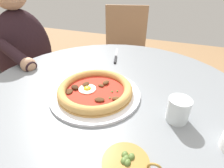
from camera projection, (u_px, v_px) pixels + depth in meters
The scene contains 8 objects.
dining_table at pixel (113, 121), 0.76m from camera, with size 1.05×1.05×0.74m.
pizza_on_plate at pixel (95, 91), 0.65m from camera, with size 0.33×0.33×0.04m.
water_glass at pixel (178, 111), 0.53m from camera, with size 0.07×0.07×0.08m.
steak_knife at pixel (116, 57), 0.94m from camera, with size 0.20×0.07×0.01m.
olive_pan at pixel (126, 164), 0.41m from camera, with size 0.11×0.14×0.04m.
diner_person at pixel (33, 81), 1.21m from camera, with size 0.47×0.48×1.12m.
cafe_chair_diner at pixel (22, 69), 1.27m from camera, with size 0.52×0.52×0.87m.
cafe_chair_spare_near at pixel (125, 48), 1.64m from camera, with size 0.51×0.51×0.88m.
Camera 1 is at (0.52, 0.19, 1.12)m, focal length 28.32 mm.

